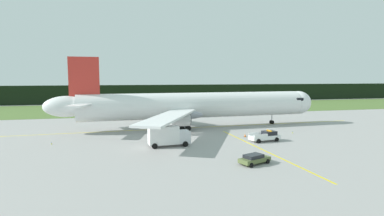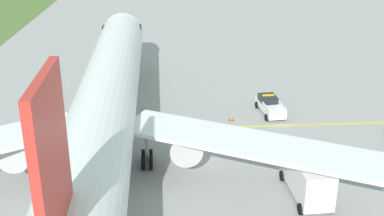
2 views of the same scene
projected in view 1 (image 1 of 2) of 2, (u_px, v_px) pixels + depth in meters
name	position (u px, v px, depth m)	size (l,w,h in m)	color
ground	(192.00, 135.00, 59.89)	(320.00, 320.00, 0.00)	#989694
grass_verge	(159.00, 108.00, 109.73)	(320.00, 41.33, 0.04)	#4E6B31
distant_tree_line	(152.00, 94.00, 135.16)	(288.00, 4.50, 7.69)	black
taxiway_centerline_main	(196.00, 127.00, 68.22)	(80.31, 0.30, 0.01)	yellow
taxiway_centerline_spur	(262.00, 149.00, 47.80)	(32.64, 0.30, 0.01)	yellow
airliner	(193.00, 106.00, 67.57)	(60.72, 47.42, 15.30)	white
ops_pickup_truck	(266.00, 136.00, 53.64)	(5.68, 2.83, 1.94)	white
catering_truck	(168.00, 136.00, 49.68)	(6.89, 3.13, 3.49)	silver
staff_car	(254.00, 159.00, 39.67)	(4.71, 3.27, 1.30)	#546135
apron_cone	(245.00, 135.00, 57.63)	(0.48, 0.48, 0.61)	black
taxiway_edge_light_east	(293.00, 132.00, 61.39)	(0.12, 0.12, 0.41)	yellow
taxiway_edge_light_west	(51.00, 143.00, 51.09)	(0.12, 0.12, 0.36)	yellow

